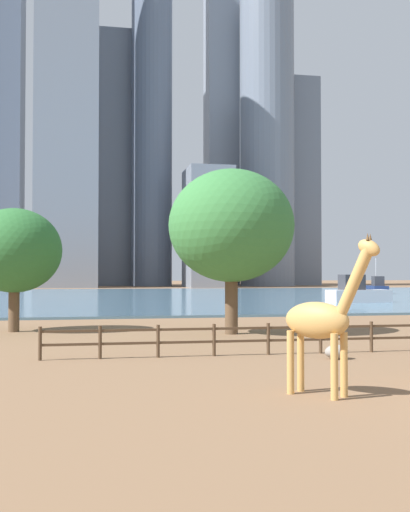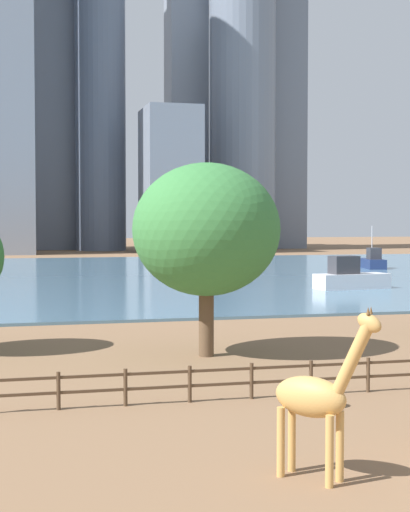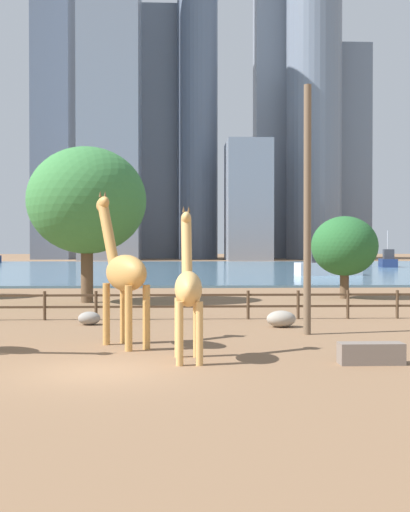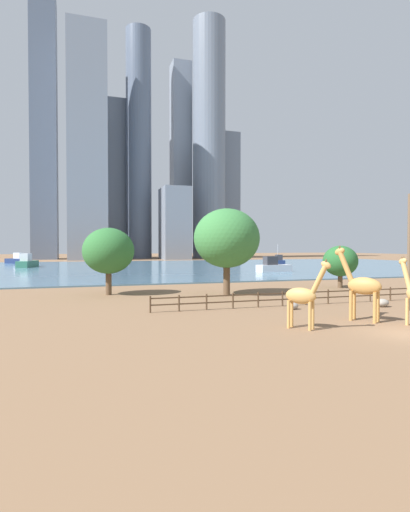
# 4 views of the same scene
# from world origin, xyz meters

# --- Properties ---
(ground_plane) EXTENTS (400.00, 400.00, 0.00)m
(ground_plane) POSITION_xyz_m (0.00, 80.00, 0.00)
(ground_plane) COLOR brown
(harbor_water) EXTENTS (180.00, 86.00, 0.20)m
(harbor_water) POSITION_xyz_m (0.00, 77.00, 0.10)
(harbor_water) COLOR slate
(harbor_water) RESTS_ON ground
(giraffe_tall) EXTENTS (2.30, 3.15, 5.23)m
(giraffe_tall) POSITION_xyz_m (0.29, 4.31, 2.44)
(giraffe_tall) COLOR #C18C47
(giraffe_tall) RESTS_ON ground
(giraffe_companion) EXTENTS (0.85, 2.70, 4.53)m
(giraffe_companion) POSITION_xyz_m (2.39, 1.62, 2.10)
(giraffe_companion) COLOR tan
(giraffe_companion) RESTS_ON ground
(utility_pole) EXTENTS (0.28, 0.28, 9.32)m
(utility_pole) POSITION_xyz_m (6.92, 6.89, 4.66)
(utility_pole) COLOR brown
(utility_pole) RESTS_ON ground
(boulder_near_fence) EXTENTS (0.93, 0.75, 0.56)m
(boulder_near_fence) POSITION_xyz_m (-1.64, 10.18, 0.28)
(boulder_near_fence) COLOR gray
(boulder_near_fence) RESTS_ON ground
(boulder_by_pole) EXTENTS (1.19, 0.90, 0.68)m
(boulder_by_pole) POSITION_xyz_m (6.30, 9.09, 0.34)
(boulder_by_pole) COLOR gray
(boulder_by_pole) RESTS_ON ground
(feeding_trough) EXTENTS (1.80, 0.60, 0.60)m
(feeding_trough) POSITION_xyz_m (7.49, 0.79, 0.30)
(feeding_trough) COLOR #72665B
(feeding_trough) RESTS_ON ground
(enclosure_fence) EXTENTS (26.12, 0.14, 1.30)m
(enclosure_fence) POSITION_xyz_m (-0.19, 12.00, 0.76)
(enclosure_fence) COLOR #4C3826
(enclosure_fence) RESTS_ON ground
(tree_center_broad) EXTENTS (4.21, 4.21, 5.23)m
(tree_center_broad) POSITION_xyz_m (12.65, 23.41, 3.32)
(tree_center_broad) COLOR brown
(tree_center_broad) RESTS_ON ground
(tree_right_tall) EXTENTS (6.98, 6.98, 9.15)m
(tree_right_tall) POSITION_xyz_m (-3.27, 21.06, 5.99)
(tree_right_tall) COLOR brown
(tree_right_tall) RESTS_ON ground
(boat_ferry) EXTENTS (3.43, 6.51, 5.57)m
(boat_ferry) POSITION_xyz_m (34.12, 79.74, 1.13)
(boat_ferry) COLOR navy
(boat_ferry) RESTS_ON harbor_water
(boat_barge) EXTENTS (7.12, 3.27, 3.03)m
(boat_barge) POSITION_xyz_m (18.09, 51.69, 1.23)
(boat_barge) COLOR silver
(boat_barge) RESTS_ON harbor_water
(skyline_tower_needle) EXTENTS (10.74, 14.09, 28.97)m
(skyline_tower_needle) POSITION_xyz_m (19.16, 139.60, 14.48)
(skyline_tower_needle) COLOR gray
(skyline_tower_needle) RESTS_ON ground
(skyline_block_central) EXTENTS (14.62, 14.62, 105.84)m
(skyline_block_central) POSITION_xyz_m (38.16, 152.68, 52.92)
(skyline_block_central) COLOR slate
(skyline_block_central) RESTS_ON ground
(skyline_tower_glass) EXTENTS (14.78, 13.84, 89.77)m
(skyline_tower_glass) POSITION_xyz_m (-14.78, 142.85, 44.88)
(skyline_tower_glass) COLOR gray
(skyline_tower_glass) RESTS_ON ground
(skyline_block_left) EXTENTS (9.82, 15.35, 106.75)m
(skyline_block_left) POSITION_xyz_m (-31.13, 156.96, 53.38)
(skyline_block_left) COLOR slate
(skyline_block_left) RESTS_ON ground
(skyline_block_right) EXTENTS (12.13, 15.63, 70.74)m
(skyline_block_right) POSITION_xyz_m (-2.59, 169.07, 35.37)
(skyline_block_right) COLOR slate
(skyline_block_right) RESTS_ON ground
(skyline_tower_short) EXTENTS (12.31, 10.21, 59.49)m
(skyline_tower_short) POSITION_xyz_m (49.29, 162.56, 29.74)
(skyline_tower_short) COLOR slate
(skyline_tower_short) RESTS_ON ground
(skyline_block_wide) EXTENTS (10.97, 10.97, 99.55)m
(skyline_block_wide) POSITION_xyz_m (7.29, 157.54, 49.78)
(skyline_block_wide) COLOR slate
(skyline_block_wide) RESTS_ON ground
(skyline_tower_far) EXTENTS (8.77, 9.06, 91.35)m
(skyline_tower_far) POSITION_xyz_m (28.28, 165.68, 45.68)
(skyline_tower_far) COLOR gray
(skyline_tower_far) RESTS_ON ground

